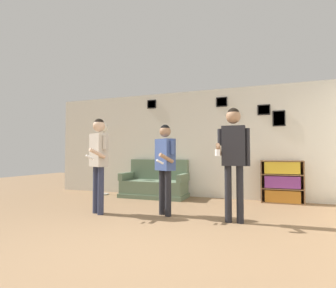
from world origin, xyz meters
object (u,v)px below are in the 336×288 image
person_player_foreground_left (99,155)px  person_player_foreground_center (165,160)px  floor_lamp (104,142)px  bookshelf (282,182)px  couch (155,185)px  person_watcher_holding_cup (234,151)px

person_player_foreground_left → person_player_foreground_center: person_player_foreground_left is taller
floor_lamp → person_player_foreground_center: bearing=-35.0°
bookshelf → person_player_foreground_center: size_ratio=0.58×
bookshelf → person_player_foreground_left: size_ratio=0.54×
couch → person_player_foreground_center: size_ratio=1.02×
bookshelf → person_watcher_holding_cup: 2.32m
bookshelf → person_watcher_holding_cup: (-0.82, -2.07, 0.66)m
bookshelf → floor_lamp: size_ratio=0.49×
bookshelf → person_player_foreground_center: 2.86m
floor_lamp → person_watcher_holding_cup: (3.57, -1.76, -0.28)m
person_watcher_holding_cup → floor_lamp: bearing=153.7°
person_player_foreground_center → floor_lamp: bearing=145.0°
person_player_foreground_center → person_watcher_holding_cup: person_watcher_holding_cup is taller
person_player_foreground_left → person_watcher_holding_cup: bearing=4.6°
bookshelf → person_player_foreground_center: (-2.02, -1.97, 0.51)m
floor_lamp → person_watcher_holding_cup: floor_lamp is taller
person_player_foreground_left → bookshelf: bearing=35.3°
person_watcher_holding_cup → bookshelf: bearing=68.3°
person_watcher_holding_cup → couch: bearing=138.7°
couch → person_watcher_holding_cup: size_ratio=0.91×
couch → person_player_foreground_center: 2.11m
person_player_foreground_center → person_player_foreground_left: bearing=-166.0°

